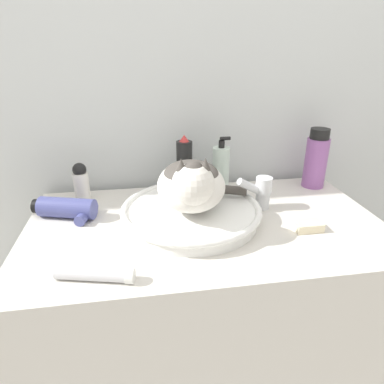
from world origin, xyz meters
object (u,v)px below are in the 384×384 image
deodorant_stick (81,182)px  cream_tube (96,274)px  hairspray_can_black (184,167)px  faucet (261,191)px  mouthwash_bottle (316,159)px  soap_pump_bottle (221,170)px  hair_dryer (68,209)px  soap_bar (308,226)px  cat (192,183)px

deodorant_stick → cream_tube: size_ratio=0.73×
hairspray_can_black → faucet: bearing=-33.7°
mouthwash_bottle → soap_pump_bottle: size_ratio=1.07×
deodorant_stick → cream_tube: deodorant_stick is taller
hair_dryer → faucet: bearing=-166.8°
faucet → hair_dryer: faucet is taller
mouthwash_bottle → hair_dryer: (-0.84, -0.12, -0.07)m
soap_pump_bottle → soap_bar: soap_pump_bottle is taller
cat → mouthwash_bottle: bearing=119.0°
soap_pump_bottle → soap_bar: (0.18, -0.30, -0.07)m
cream_tube → hair_dryer: (-0.11, 0.32, 0.01)m
cat → hair_dryer: bearing=-98.4°
faucet → cream_tube: (-0.48, -0.29, -0.04)m
deodorant_stick → hair_dryer: bearing=-102.8°
mouthwash_bottle → cream_tube: bearing=-149.3°
hairspray_can_black → hair_dryer: 0.39m
faucet → mouthwash_bottle: 0.30m
deodorant_stick → soap_bar: (0.65, -0.30, -0.05)m
deodorant_stick → soap_pump_bottle: bearing=-0.0°
faucet → deodorant_stick: bearing=-25.6°
cat → soap_bar: cat is taller
mouthwash_bottle → deodorant_stick: (-0.82, 0.00, -0.04)m
cat → deodorant_stick: size_ratio=2.24×
hair_dryer → hairspray_can_black: bearing=-146.2°
deodorant_stick → hairspray_can_black: bearing=0.0°
hairspray_can_black → hair_dryer: (-0.37, -0.12, -0.07)m
hair_dryer → soap_bar: (0.68, -0.19, -0.02)m
cat → faucet: size_ratio=2.46×
cat → cream_tube: 0.36m
mouthwash_bottle → deodorant_stick: 0.82m
cat → mouthwash_bottle: 0.52m
faucet → soap_pump_bottle: size_ratio=0.60×
mouthwash_bottle → deodorant_stick: bearing=180.0°
mouthwash_bottle → soap_bar: (-0.17, -0.30, -0.09)m
soap_pump_bottle → soap_bar: bearing=-58.9°
cream_tube → soap_bar: bearing=13.3°
hairspray_can_black → soap_bar: bearing=-44.4°
soap_pump_bottle → soap_bar: 0.36m
cat → soap_bar: (0.32, -0.09, -0.11)m
faucet → cream_tube: 0.56m
hairspray_can_black → cream_tube: size_ratio=1.17×
hair_dryer → deodorant_stick: bearing=-86.5°
cat → faucet: (0.23, 0.06, -0.07)m
hairspray_can_black → soap_bar: 0.44m
mouthwash_bottle → soap_pump_bottle: mouthwash_bottle is taller
mouthwash_bottle → hairspray_can_black: (-0.47, 0.00, -0.00)m
cat → deodorant_stick: bearing=-115.9°
hair_dryer → soap_bar: 0.70m
cat → soap_bar: bearing=79.1°
mouthwash_bottle → cream_tube: 0.86m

